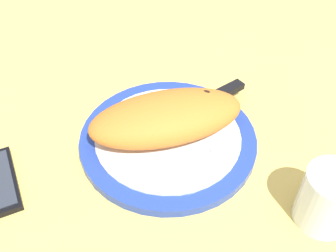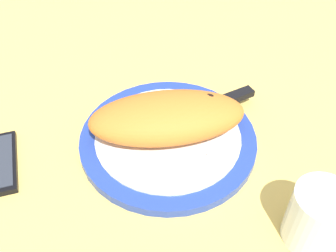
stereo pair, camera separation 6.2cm
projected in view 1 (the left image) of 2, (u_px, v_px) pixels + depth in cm
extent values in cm
cube|color=#DBB756|center=(168.00, 149.00, 65.36)|extent=(150.00, 150.00, 3.00)
cylinder|color=#233D99|center=(168.00, 139.00, 63.78)|extent=(28.55, 28.55, 1.55)
cylinder|color=white|center=(168.00, 136.00, 63.13)|extent=(23.47, 23.47, 0.30)
ellipsoid|color=orange|center=(167.00, 117.00, 61.25)|extent=(25.11, 12.31, 6.44)
ellipsoid|color=black|center=(159.00, 99.00, 60.37)|extent=(2.89, 2.72, 0.80)
ellipsoid|color=black|center=(205.00, 94.00, 61.86)|extent=(2.64, 2.56, 0.72)
ellipsoid|color=black|center=(185.00, 105.00, 59.34)|extent=(2.12, 1.98, 0.70)
cube|color=silver|center=(177.00, 161.00, 58.82)|extent=(11.04, 1.96, 0.40)
cube|color=silver|center=(224.00, 152.00, 60.04)|extent=(4.19, 2.58, 0.40)
cube|color=silver|center=(170.00, 122.00, 64.93)|extent=(13.23, 5.62, 0.40)
cube|color=black|center=(221.00, 94.00, 69.52)|extent=(9.65, 4.81, 1.20)
cylinder|color=silver|center=(328.00, 199.00, 51.21)|extent=(7.57, 7.57, 8.67)
cylinder|color=silver|center=(323.00, 210.00, 52.98)|extent=(6.97, 6.97, 3.20)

